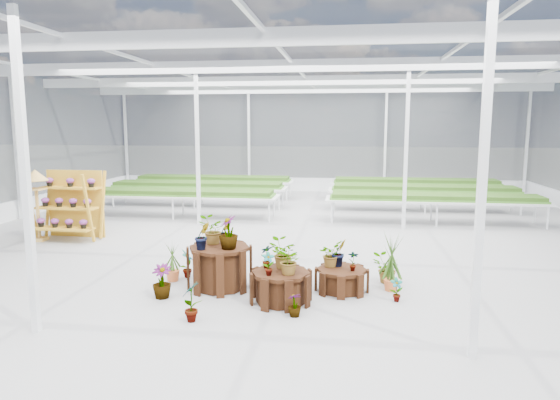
# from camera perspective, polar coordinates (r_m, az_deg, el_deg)

# --- Properties ---
(ground_plane) EXTENTS (24.00, 24.00, 0.00)m
(ground_plane) POSITION_cam_1_polar(r_m,az_deg,el_deg) (10.77, 0.06, -7.26)
(ground_plane) COLOR gray
(ground_plane) RESTS_ON ground
(greenhouse_shell) EXTENTS (18.00, 24.00, 4.50)m
(greenhouse_shell) POSITION_cam_1_polar(r_m,az_deg,el_deg) (10.39, 0.06, 4.77)
(greenhouse_shell) COLOR white
(greenhouse_shell) RESTS_ON ground
(steel_frame) EXTENTS (18.00, 24.00, 4.50)m
(steel_frame) POSITION_cam_1_polar(r_m,az_deg,el_deg) (10.39, 0.06, 4.77)
(steel_frame) COLOR silver
(steel_frame) RESTS_ON ground
(nursery_benches) EXTENTS (16.00, 7.00, 0.84)m
(nursery_benches) POSITION_cam_1_polar(r_m,az_deg,el_deg) (17.71, 3.14, 0.37)
(nursery_benches) COLOR silver
(nursery_benches) RESTS_ON ground
(plinth_tall) EXTENTS (1.39, 1.39, 0.77)m
(plinth_tall) POSITION_cam_1_polar(r_m,az_deg,el_deg) (9.19, -6.90, -7.62)
(plinth_tall) COLOR black
(plinth_tall) RESTS_ON ground
(plinth_mid) EXTENTS (1.32, 1.32, 0.53)m
(plinth_mid) POSITION_cam_1_polar(r_m,az_deg,el_deg) (8.44, 0.10, -9.90)
(plinth_mid) COLOR black
(plinth_mid) RESTS_ON ground
(plinth_low) EXTENTS (0.93, 0.93, 0.41)m
(plinth_low) POSITION_cam_1_polar(r_m,az_deg,el_deg) (9.06, 7.06, -9.05)
(plinth_low) COLOR black
(plinth_low) RESTS_ON ground
(shelf_rack) EXTENTS (1.71, 0.96, 1.77)m
(shelf_rack) POSITION_cam_1_polar(r_m,az_deg,el_deg) (13.91, -23.12, -0.61)
(shelf_rack) COLOR #BF8B22
(shelf_rack) RESTS_ON ground
(bird_table) EXTENTS (0.53, 0.53, 1.84)m
(bird_table) POSITION_cam_1_polar(r_m,az_deg,el_deg) (14.09, -25.99, -0.55)
(bird_table) COLOR tan
(bird_table) RESTS_ON ground
(nursery_plants) EXTENTS (4.50, 2.86, 1.37)m
(nursery_plants) POSITION_cam_1_polar(r_m,az_deg,el_deg) (9.02, -0.15, -6.70)
(nursery_plants) COLOR #2A4B15
(nursery_plants) RESTS_ON ground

